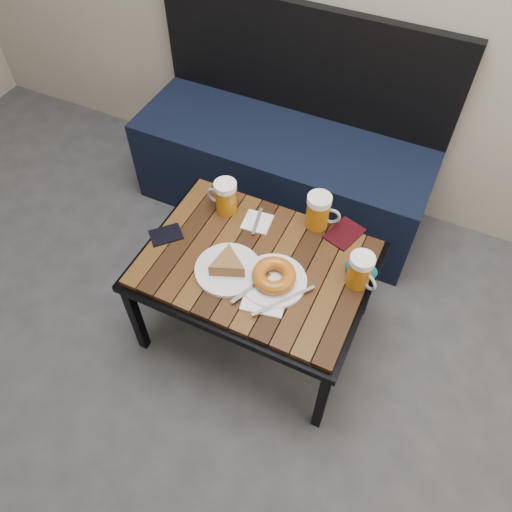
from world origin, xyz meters
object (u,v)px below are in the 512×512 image
at_px(plate_pie, 228,267).
at_px(beer_mug_left, 225,197).
at_px(bench, 283,163).
at_px(passport_burgundy, 344,234).
at_px(plate_bagel, 274,278).
at_px(beer_mug_centre, 319,211).
at_px(passport_navy, 166,235).
at_px(beer_mug_right, 360,271).
at_px(cafe_table, 256,268).
at_px(knit_pouch, 361,269).

bearing_deg(plate_pie, beer_mug_left, 118.88).
relative_size(bench, passport_burgundy, 9.79).
xyz_separation_m(plate_pie, plate_bagel, (0.17, 0.02, 0.00)).
distance_m(beer_mug_centre, passport_navy, 0.58).
xyz_separation_m(beer_mug_centre, passport_navy, (-0.50, -0.30, -0.07)).
xyz_separation_m(beer_mug_right, plate_bagel, (-0.27, -0.13, -0.04)).
bearing_deg(plate_pie, plate_bagel, 8.49).
bearing_deg(plate_bagel, beer_mug_left, 142.42).
bearing_deg(passport_burgundy, plate_pie, -114.81).
bearing_deg(passport_burgundy, beer_mug_centre, -162.92).
xyz_separation_m(beer_mug_left, beer_mug_centre, (0.35, 0.08, 0.00)).
bearing_deg(passport_burgundy, bench, 151.13).
bearing_deg(beer_mug_centre, beer_mug_left, -178.79).
bearing_deg(plate_pie, passport_navy, 170.46).
height_order(cafe_table, plate_pie, plate_pie).
distance_m(cafe_table, beer_mug_right, 0.39).
bearing_deg(passport_burgundy, passport_navy, -136.13).
bearing_deg(beer_mug_right, plate_pie, -131.10).
bearing_deg(cafe_table, passport_navy, -174.33).
bearing_deg(bench, cafe_table, -74.51).
relative_size(bench, beer_mug_right, 10.17).
xyz_separation_m(beer_mug_centre, knit_pouch, (0.22, -0.15, -0.05)).
relative_size(beer_mug_centre, passport_burgundy, 1.03).
bearing_deg(beer_mug_left, plate_pie, 119.28).
xyz_separation_m(cafe_table, plate_pie, (-0.07, -0.08, 0.07)).
height_order(beer_mug_right, knit_pouch, beer_mug_right).
distance_m(beer_mug_left, passport_burgundy, 0.48).
height_order(beer_mug_left, plate_pie, beer_mug_left).
bearing_deg(cafe_table, beer_mug_centre, 62.45).
relative_size(beer_mug_left, knit_pouch, 1.20).
bearing_deg(cafe_table, beer_mug_right, 10.27).
xyz_separation_m(bench, beer_mug_left, (-0.01, -0.56, 0.27)).
height_order(bench, beer_mug_right, bench).
distance_m(passport_navy, passport_burgundy, 0.68).
xyz_separation_m(beer_mug_right, knit_pouch, (-0.00, 0.04, -0.04)).
height_order(passport_navy, knit_pouch, knit_pouch).
xyz_separation_m(beer_mug_left, passport_burgundy, (0.46, 0.08, -0.07)).
bearing_deg(bench, passport_navy, -101.19).
distance_m(plate_pie, passport_navy, 0.29).
height_order(beer_mug_left, beer_mug_centre, beer_mug_centre).
relative_size(beer_mug_centre, passport_navy, 1.25).
bearing_deg(plate_bagel, beer_mug_right, 25.20).
xyz_separation_m(bench, passport_navy, (-0.15, -0.78, 0.20)).
bearing_deg(beer_mug_left, knit_pouch, 173.04).
bearing_deg(passport_navy, beer_mug_centre, 74.13).
height_order(beer_mug_centre, passport_navy, beer_mug_centre).
relative_size(cafe_table, plate_bagel, 2.95).
xyz_separation_m(beer_mug_left, plate_bagel, (0.31, -0.24, -0.04)).
bearing_deg(plate_pie, cafe_table, 50.17).
distance_m(plate_bagel, passport_navy, 0.46).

